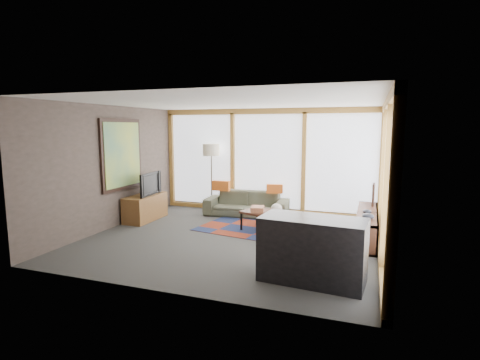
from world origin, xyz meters
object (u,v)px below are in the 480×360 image
(bookshelf, at_px, (367,225))
(television, at_px, (147,184))
(coffee_table, at_px, (272,223))
(sofa, at_px, (247,204))
(floor_lamp, at_px, (212,177))
(bar_counter, at_px, (312,250))
(tv_console, at_px, (145,207))

(bookshelf, height_order, television, television)
(bookshelf, relative_size, television, 2.33)
(coffee_table, bearing_deg, bookshelf, 5.44)
(sofa, xyz_separation_m, coffee_table, (0.96, -1.25, -0.09))
(sofa, bearing_deg, floor_lamp, 164.28)
(sofa, distance_m, bar_counter, 4.04)
(television, relative_size, bar_counter, 0.64)
(floor_lamp, height_order, coffee_table, floor_lamp)
(bar_counter, bearing_deg, coffee_table, 122.94)
(floor_lamp, distance_m, television, 1.72)
(bookshelf, height_order, bar_counter, bar_counter)
(floor_lamp, relative_size, coffee_table, 1.39)
(bookshelf, bearing_deg, television, -178.88)
(tv_console, height_order, television, television)
(tv_console, bearing_deg, floor_lamp, 53.71)
(sofa, xyz_separation_m, floor_lamp, (-1.03, 0.23, 0.57))
(coffee_table, bearing_deg, television, 178.43)
(bookshelf, distance_m, bar_counter, 2.47)
(television, bearing_deg, bar_counter, -122.83)
(floor_lamp, height_order, tv_console, floor_lamp)
(coffee_table, xyz_separation_m, television, (-2.99, 0.08, 0.64))
(floor_lamp, height_order, television, floor_lamp)
(floor_lamp, bearing_deg, television, -125.53)
(floor_lamp, distance_m, tv_console, 1.87)
(floor_lamp, height_order, bookshelf, floor_lamp)
(tv_console, xyz_separation_m, television, (0.05, 0.03, 0.56))
(sofa, relative_size, bookshelf, 0.95)
(sofa, bearing_deg, tv_console, -153.04)
(coffee_table, height_order, bookshelf, bookshelf)
(floor_lamp, bearing_deg, tv_console, -126.29)
(bookshelf, relative_size, tv_console, 1.81)
(floor_lamp, relative_size, bookshelf, 0.81)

